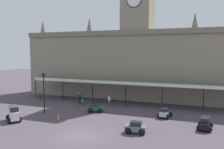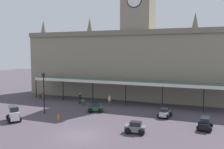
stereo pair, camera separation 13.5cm
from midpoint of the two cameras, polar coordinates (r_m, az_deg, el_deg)
ground_plane at (r=24.67m, az=-7.54°, el=-13.80°), size 140.00×140.00×0.00m
station_building at (r=42.38m, az=5.82°, el=3.27°), size 40.48×5.90×20.04m
entrance_canopy at (r=37.67m, az=3.67°, el=-1.55°), size 32.63×3.26×3.68m
car_silver_sedan at (r=31.23m, az=11.94°, el=-8.77°), size 1.64×2.12×1.19m
car_grey_sedan at (r=25.08m, az=5.33°, el=-12.24°), size 2.12×1.63×1.19m
car_black_estate at (r=27.81m, az=20.52°, el=-10.65°), size 1.64×2.30×1.27m
car_green_sedan at (r=33.27m, az=-3.99°, el=-7.79°), size 2.23×2.00×1.19m
car_white_van at (r=31.20m, az=-21.85°, el=-8.49°), size 2.55×2.46×1.77m
pedestrian_beside_cars at (r=38.45m, az=-7.53°, el=-5.40°), size 0.34×0.36×1.67m
pedestrian_near_entrance at (r=42.11m, az=-15.74°, el=-4.61°), size 0.39×0.34×1.67m
pedestrian_crossing_forecourt at (r=36.46m, az=-0.75°, el=-5.95°), size 0.37×0.34×1.67m
victorian_lamppost at (r=33.02m, az=-15.57°, el=-3.11°), size 0.30×0.30×5.39m
traffic_cone at (r=30.54m, az=-12.37°, el=-9.38°), size 0.40×0.40×0.73m
planter_forecourt_centre at (r=37.24m, az=-6.92°, el=-6.41°), size 0.60×0.60×0.96m
planter_near_kerb at (r=44.04m, az=-16.51°, el=-4.75°), size 0.60×0.60×0.96m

